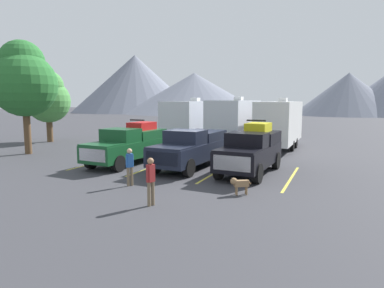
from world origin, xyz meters
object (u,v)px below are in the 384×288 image
at_px(camper_trailer_c, 280,122).
at_px(dog, 239,183).
at_px(camper_trailer_a, 191,120).
at_px(pickup_truck_b, 191,147).
at_px(person_b, 130,164).
at_px(pickup_truck_c, 251,149).
at_px(camper_trailer_b, 235,121).
at_px(person_a, 151,178).
at_px(pickup_truck_a, 129,144).

relative_size(camper_trailer_c, dog, 11.72).
height_order(camper_trailer_a, camper_trailer_c, camper_trailer_a).
distance_m(pickup_truck_b, person_b, 4.70).
distance_m(pickup_truck_c, camper_trailer_b, 9.33).
relative_size(camper_trailer_b, person_a, 4.71).
distance_m(camper_trailer_c, person_b, 14.33).
distance_m(camper_trailer_c, person_a, 15.87).
distance_m(camper_trailer_b, person_a, 15.34).
bearing_deg(pickup_truck_c, pickup_truck_a, -177.74).
height_order(pickup_truck_b, dog, pickup_truck_b).
bearing_deg(pickup_truck_a, person_b, -55.93).
bearing_deg(camper_trailer_a, person_b, -76.83).
bearing_deg(dog, pickup_truck_b, 132.23).
relative_size(pickup_truck_b, dog, 8.06).
relative_size(pickup_truck_c, camper_trailer_b, 0.68).
height_order(person_a, dog, person_a).
relative_size(pickup_truck_a, camper_trailer_a, 0.76).
relative_size(person_a, dog, 2.28).
bearing_deg(camper_trailer_c, pickup_truck_b, -109.02).
height_order(pickup_truck_b, pickup_truck_c, pickup_truck_c).
xyz_separation_m(pickup_truck_a, pickup_truck_c, (6.95, 0.27, 0.05)).
relative_size(camper_trailer_b, dog, 10.75).
distance_m(pickup_truck_a, camper_trailer_b, 9.64).
bearing_deg(pickup_truck_c, camper_trailer_b, 111.48).
height_order(pickup_truck_c, camper_trailer_c, camper_trailer_c).
xyz_separation_m(pickup_truck_b, person_b, (-0.79, -4.63, -0.18)).
bearing_deg(person_b, pickup_truck_b, 80.31).
distance_m(pickup_truck_a, person_b, 5.20).
bearing_deg(person_a, person_b, 137.39).
bearing_deg(dog, camper_trailer_c, 92.71).
bearing_deg(pickup_truck_c, person_a, -105.74).
xyz_separation_m(person_b, dog, (4.56, 0.48, -0.47)).
distance_m(pickup_truck_b, camper_trailer_a, 9.93).
xyz_separation_m(pickup_truck_b, person_a, (1.39, -6.64, -0.14)).
bearing_deg(pickup_truck_c, pickup_truck_b, 178.99).
xyz_separation_m(pickup_truck_c, person_a, (-1.86, -6.58, -0.22)).
distance_m(camper_trailer_a, person_a, 16.62).
distance_m(pickup_truck_c, camper_trailer_a, 11.66).
distance_m(person_a, dog, 3.48).
bearing_deg(camper_trailer_a, person_a, -71.07).
bearing_deg(pickup_truck_a, camper_trailer_a, 91.78).
bearing_deg(person_a, camper_trailer_a, 108.93).
relative_size(pickup_truck_b, camper_trailer_b, 0.75).
height_order(pickup_truck_b, camper_trailer_c, camper_trailer_c).
distance_m(pickup_truck_b, pickup_truck_c, 3.25).
bearing_deg(dog, person_a, -133.65).
bearing_deg(camper_trailer_b, pickup_truck_c, -68.52).
bearing_deg(pickup_truck_c, dog, -82.76).
height_order(pickup_truck_a, dog, pickup_truck_a).
height_order(pickup_truck_b, camper_trailer_a, camper_trailer_a).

